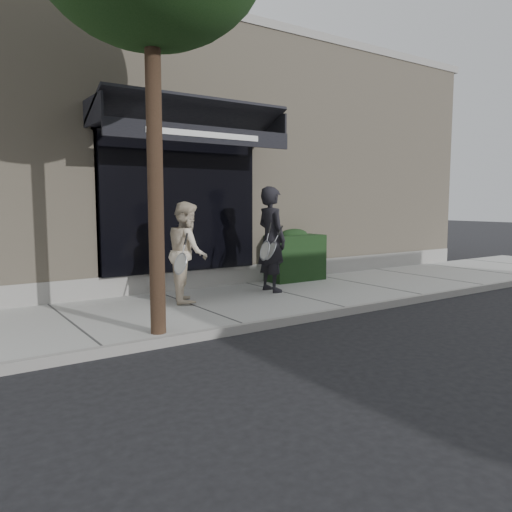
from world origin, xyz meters
TOP-DOWN VIEW (x-y plane):
  - ground at (0.00, 0.00)m, footprint 80.00×80.00m
  - sidewalk at (0.00, 0.00)m, footprint 20.00×3.00m
  - curb at (0.00, -1.55)m, footprint 20.00×0.10m
  - building_facade at (-0.01, 4.96)m, footprint 14.30×8.04m
  - hedge at (1.10, 1.25)m, footprint 1.30×0.70m
  - pedestrian_front at (-0.13, 0.40)m, footprint 0.75×0.88m
  - pedestrian_back at (-1.93, 0.39)m, footprint 0.91×1.02m

SIDE VIEW (x-z plane):
  - ground at x=0.00m, z-range 0.00..0.00m
  - sidewalk at x=0.00m, z-range 0.00..0.12m
  - curb at x=0.00m, z-range 0.00..0.14m
  - hedge at x=1.10m, z-range 0.09..1.23m
  - pedestrian_back at x=-1.93m, z-range 0.12..1.85m
  - pedestrian_front at x=-0.13m, z-range 0.12..2.13m
  - building_facade at x=-0.01m, z-range -0.08..5.56m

